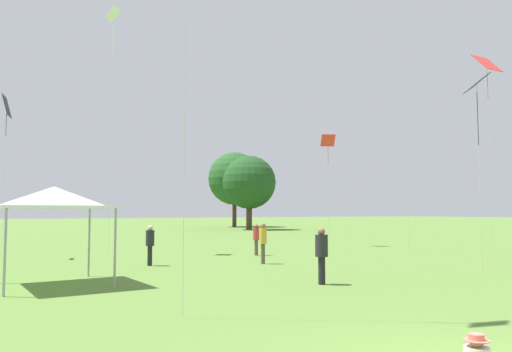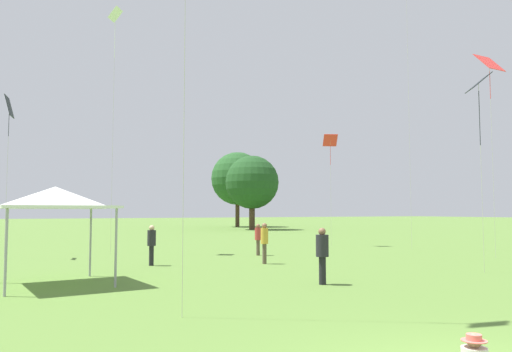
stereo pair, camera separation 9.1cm
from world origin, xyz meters
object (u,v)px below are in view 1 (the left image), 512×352
(person_standing_3, at_px, (150,242))
(distant_tree_0, at_px, (235,179))
(canopy_tent, at_px, (54,198))
(kite_4, at_px, (477,89))
(person_standing_0, at_px, (256,237))
(kite_0, at_px, (328,143))
(kite_3, at_px, (113,28))
(person_standing_1, at_px, (322,251))
(kite_5, at_px, (487,67))
(distant_tree_2, at_px, (249,182))
(person_standing_4, at_px, (263,239))
(kite_2, at_px, (7,109))

(person_standing_3, xyz_separation_m, distant_tree_0, (24.05, 42.85, 5.74))
(person_standing_3, bearing_deg, canopy_tent, 25.51)
(canopy_tent, relative_size, kite_4, 0.48)
(person_standing_0, relative_size, kite_0, 0.22)
(person_standing_0, relative_size, person_standing_3, 0.96)
(kite_0, xyz_separation_m, kite_3, (-13.50, 0.57, 5.40))
(kite_3, bearing_deg, kite_4, 117.79)
(person_standing_1, distance_m, kite_0, 17.58)
(person_standing_1, distance_m, kite_5, 14.75)
(canopy_tent, distance_m, distant_tree_0, 54.65)
(kite_0, xyz_separation_m, kite_4, (-3.22, -13.65, 0.14))
(distant_tree_2, bearing_deg, person_standing_4, -116.13)
(kite_5, bearing_deg, kite_0, 143.46)
(person_standing_1, xyz_separation_m, kite_0, (10.01, 13.36, 5.51))
(person_standing_3, distance_m, kite_3, 12.74)
(kite_4, bearing_deg, kite_5, -159.70)
(person_standing_4, bearing_deg, distant_tree_0, 38.01)
(kite_3, xyz_separation_m, distant_tree_0, (24.38, 36.35, -5.21))
(kite_0, bearing_deg, canopy_tent, 98.96)
(person_standing_1, bearing_deg, distant_tree_0, 135.63)
(kite_2, relative_size, distant_tree_2, 0.88)
(kite_5, xyz_separation_m, distant_tree_0, (8.96, 47.17, -2.38))
(kite_0, relative_size, kite_2, 0.92)
(kite_5, bearing_deg, kite_4, -103.65)
(person_standing_0, bearing_deg, kite_3, 126.77)
(kite_5, bearing_deg, kite_3, -172.22)
(canopy_tent, relative_size, kite_3, 0.27)
(kite_5, bearing_deg, person_standing_3, -153.16)
(person_standing_3, relative_size, canopy_tent, 0.47)
(canopy_tent, height_order, kite_2, kite_2)
(person_standing_4, relative_size, kite_3, 0.13)
(kite_4, relative_size, distant_tree_2, 0.82)
(kite_3, bearing_deg, distant_tree_0, -131.90)
(person_standing_3, height_order, person_standing_4, person_standing_4)
(kite_5, bearing_deg, person_standing_1, -122.54)
(person_standing_0, relative_size, person_standing_1, 0.92)
(person_standing_4, distance_m, kite_5, 13.70)
(distant_tree_2, bearing_deg, kite_2, -135.02)
(canopy_tent, bearing_deg, kite_5, -1.41)
(person_standing_0, height_order, kite_5, kite_5)
(kite_2, xyz_separation_m, distant_tree_0, (29.27, 36.57, -0.30))
(distant_tree_0, bearing_deg, person_standing_0, -113.93)
(distant_tree_0, bearing_deg, kite_5, -100.75)
(kite_2, height_order, distant_tree_2, distant_tree_2)
(kite_0, relative_size, kite_4, 0.98)
(person_standing_0, height_order, person_standing_3, person_standing_3)
(kite_2, bearing_deg, canopy_tent, -116.40)
(kite_0, distance_m, kite_4, 14.02)
(person_standing_4, bearing_deg, kite_3, 92.48)
(person_standing_1, xyz_separation_m, distant_tree_2, (17.95, 40.02, 4.57))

